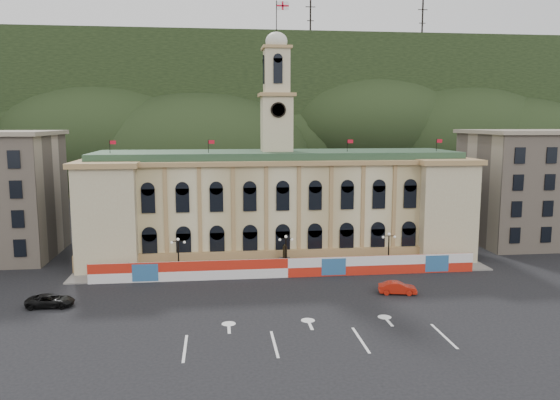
{
  "coord_description": "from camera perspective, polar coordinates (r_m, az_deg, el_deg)",
  "views": [
    {
      "loc": [
        -9.01,
        -52.69,
        19.95
      ],
      "look_at": [
        -0.66,
        18.0,
        9.69
      ],
      "focal_mm": 35.0,
      "sensor_mm": 36.0,
      "label": 1
    }
  ],
  "objects": [
    {
      "name": "black_suv",
      "position": [
        65.09,
        -22.86,
        -9.67
      ],
      "size": [
        2.46,
        5.07,
        1.39
      ],
      "primitive_type": "imported",
      "rotation": [
        0.0,
        0.0,
        1.56
      ],
      "color": "black",
      "rests_on": "ground"
    },
    {
      "name": "city_hall",
      "position": [
        81.72,
        -0.33,
        -0.32
      ],
      "size": [
        56.2,
        17.6,
        37.1
      ],
      "color": "beige",
      "rests_on": "ground"
    },
    {
      "name": "lamp_left",
      "position": [
        71.88,
        -10.57,
        -5.52
      ],
      "size": [
        1.96,
        0.44,
        5.15
      ],
      "color": "black",
      "rests_on": "ground"
    },
    {
      "name": "red_sedan",
      "position": [
        65.85,
        12.18,
        -8.97
      ],
      "size": [
        3.17,
        4.96,
        1.45
      ],
      "primitive_type": "imported",
      "rotation": [
        0.0,
        0.0,
        1.38
      ],
      "color": "#B01B0C",
      "rests_on": "ground"
    },
    {
      "name": "statue",
      "position": [
        73.69,
        0.52,
        -6.55
      ],
      "size": [
        1.4,
        1.4,
        3.72
      ],
      "color": "#595651",
      "rests_on": "ground"
    },
    {
      "name": "side_building_right",
      "position": [
        99.05,
        25.0,
        1.28
      ],
      "size": [
        21.0,
        17.0,
        18.6
      ],
      "color": "tan",
      "rests_on": "ground"
    },
    {
      "name": "pavement",
      "position": [
        73.74,
        0.54,
        -7.43
      ],
      "size": [
        56.0,
        5.5,
        0.16
      ],
      "primitive_type": "cube",
      "color": "slate",
      "rests_on": "ground"
    },
    {
      "name": "lamp_center",
      "position": [
        72.27,
        0.62,
        -5.3
      ],
      "size": [
        1.96,
        0.44,
        5.15
      ],
      "color": "black",
      "rests_on": "ground"
    },
    {
      "name": "lamp_right",
      "position": [
        75.3,
        11.28,
        -4.91
      ],
      "size": [
        1.96,
        0.44,
        5.15
      ],
      "color": "black",
      "rests_on": "ground"
    },
    {
      "name": "ground",
      "position": [
        57.05,
        2.85,
        -12.28
      ],
      "size": [
        260.0,
        260.0,
        0.0
      ],
      "primitive_type": "plane",
      "color": "black",
      "rests_on": "ground"
    },
    {
      "name": "lane_markings",
      "position": [
        52.47,
        3.78,
        -14.16
      ],
      "size": [
        26.0,
        10.0,
        0.02
      ],
      "primitive_type": null,
      "color": "white",
      "rests_on": "ground"
    },
    {
      "name": "hill_ridge",
      "position": [
        174.92,
        -3.81,
        8.03
      ],
      "size": [
        230.0,
        80.0,
        64.0
      ],
      "color": "black",
      "rests_on": "ground"
    },
    {
      "name": "hoarding_fence",
      "position": [
        70.87,
        0.86,
        -7.1
      ],
      "size": [
        50.0,
        0.44,
        2.5
      ],
      "color": "red",
      "rests_on": "ground"
    }
  ]
}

